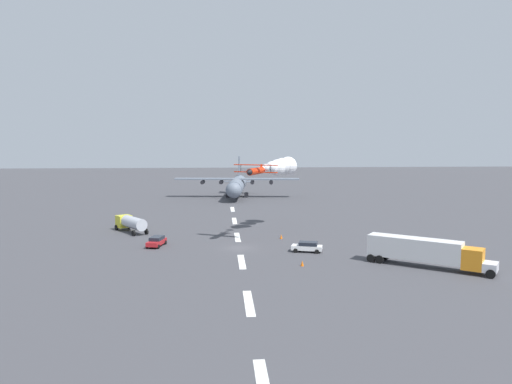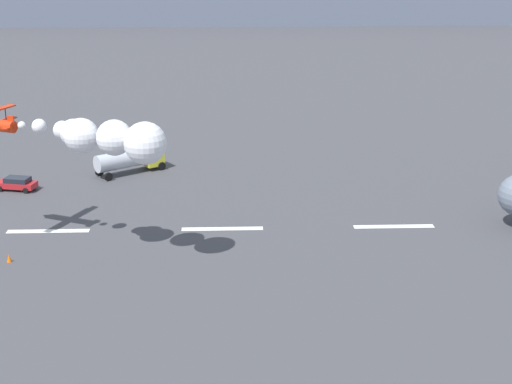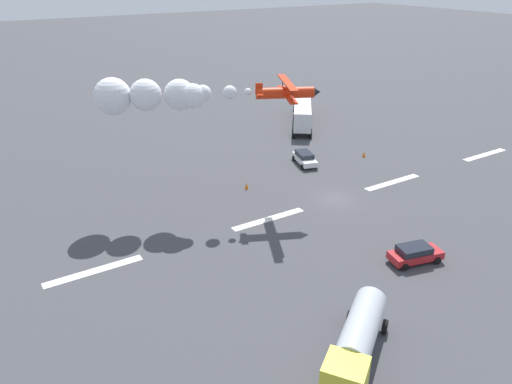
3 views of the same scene
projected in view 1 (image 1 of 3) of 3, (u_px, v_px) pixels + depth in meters
name	position (u px, v px, depth m)	size (l,w,h in m)	color
ground_plane	(239.00, 248.00, 75.35)	(440.00, 440.00, 0.00)	#424247
runway_stripe_2	(249.00, 303.00, 50.02)	(8.00, 0.90, 0.01)	white
runway_stripe_3	(242.00, 262.00, 66.91)	(8.00, 0.90, 0.01)	white
runway_stripe_4	(237.00, 237.00, 83.79)	(8.00, 0.90, 0.01)	white
runway_stripe_5	(235.00, 221.00, 100.68)	(8.00, 0.90, 0.01)	white
runway_stripe_6	(232.00, 209.00, 117.56)	(8.00, 0.90, 0.01)	white
cargo_transport_plane	(237.00, 185.00, 140.28)	(27.05, 35.80, 11.53)	slate
stunt_biplane_red	(280.00, 167.00, 90.18)	(19.77, 12.48, 3.50)	red
semi_truck_orange	(425.00, 251.00, 63.82)	(11.73, 14.42, 3.70)	silver
fuel_tanker_truck	(131.00, 223.00, 88.08)	(8.33, 6.91, 2.90)	yellow
followme_car_yellow	(307.00, 247.00, 72.68)	(2.98, 4.78, 1.52)	white
airport_staff_sedan	(157.00, 241.00, 76.59)	(4.78, 2.84, 1.52)	#B21E23
traffic_cone_near	(302.00, 263.00, 64.57)	(0.44, 0.44, 0.75)	orange
traffic_cone_far	(281.00, 236.00, 82.49)	(0.44, 0.44, 0.75)	orange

